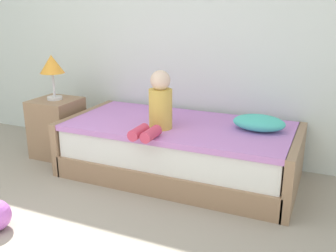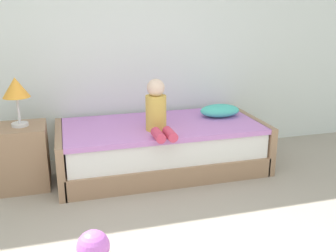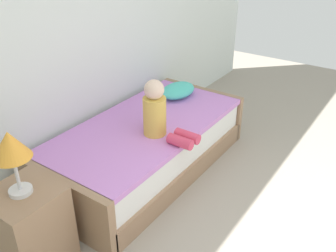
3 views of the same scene
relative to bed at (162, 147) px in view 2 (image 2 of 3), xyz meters
name	(u,v)px [view 2 (image 2 of 3)]	position (x,y,z in m)	size (l,w,h in m)	color
wall_rear	(92,27)	(-0.60, 0.60, 1.20)	(7.20, 0.10, 2.90)	silver
bed	(162,147)	(0.00, 0.00, 0.00)	(2.11, 1.00, 0.50)	#997556
nightstand	(24,156)	(-1.35, -0.04, 0.05)	(0.44, 0.44, 0.60)	#997556
table_lamp	(16,90)	(-1.35, -0.04, 0.69)	(0.24, 0.24, 0.45)	silver
child_figure	(157,111)	(-0.10, -0.23, 0.46)	(0.20, 0.51, 0.50)	gold
pillow	(220,111)	(0.69, 0.10, 0.32)	(0.44, 0.30, 0.13)	#4CCCBC
toy_ball	(93,247)	(-0.83, -1.37, -0.13)	(0.22, 0.22, 0.22)	#CC66D8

